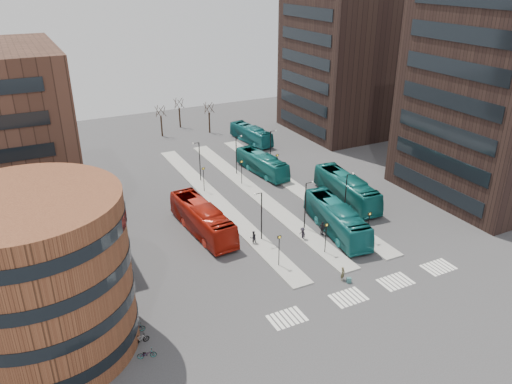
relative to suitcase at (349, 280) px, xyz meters
name	(u,v)px	position (x,y,z in m)	size (l,w,h in m)	color
ground	(383,318)	(-0.56, -6.07, -0.28)	(160.00, 160.00, 0.00)	#303033
island_left	(218,202)	(-4.56, 23.93, -0.21)	(2.50, 45.00, 0.15)	gray
island_mid	(256,193)	(1.44, 23.93, -0.21)	(2.50, 45.00, 0.15)	gray
island_right	(292,186)	(7.44, 23.93, -0.21)	(2.50, 45.00, 0.15)	gray
suitcase	(349,280)	(0.00, 0.00, 0.00)	(0.45, 0.36, 0.56)	navy
red_bus	(202,219)	(-9.50, 16.85, 1.56)	(3.09, 13.19, 3.68)	#A4190C
teal_bus_a	(336,219)	(5.08, 9.55, 1.53)	(3.04, 13.01, 3.62)	#135E60
teal_bus_b	(262,164)	(5.83, 30.53, 1.32)	(2.69, 11.49, 3.20)	#136260
teal_bus_c	(346,189)	(11.48, 16.24, 1.56)	(3.10, 13.24, 3.69)	#125D5B
teal_bus_d	(251,134)	(11.06, 45.00, 1.24)	(2.56, 10.96, 3.05)	#135E63
traveller	(343,274)	(-0.31, 0.68, 0.49)	(0.56, 0.37, 1.53)	brown
commuter_a	(253,238)	(-5.26, 11.52, 0.55)	(0.81, 0.63, 1.66)	black
commuter_b	(322,228)	(3.16, 9.64, 0.61)	(1.04, 0.44, 1.78)	black
commuter_c	(302,234)	(0.39, 9.74, 0.52)	(1.04, 0.60, 1.61)	black
bicycle_near	(147,354)	(-21.56, -1.24, 0.13)	(0.55, 1.58, 0.83)	gray
bicycle_mid	(141,339)	(-21.56, 0.68, 0.19)	(0.44, 1.57, 0.94)	gray
bicycle_far	(136,328)	(-21.56, 2.35, 0.15)	(0.57, 1.65, 0.86)	gray
crosswalk_stripes	(371,290)	(1.19, -2.07, -0.28)	(22.35, 2.40, 0.01)	silver
round_building	(36,278)	(-28.56, 3.93, 6.71)	(15.16, 15.16, 14.00)	brown
tower_near	(505,88)	(31.42, 9.93, 14.72)	(20.12, 20.00, 30.00)	black
tower_far	(350,52)	(31.42, 43.93, 14.72)	(20.12, 20.00, 30.00)	black
sign_poles	(278,198)	(1.04, 16.93, 2.13)	(12.45, 22.12, 3.65)	black
lamp_posts	(267,175)	(2.08, 21.93, 3.30)	(14.04, 20.24, 6.12)	black
bare_trees	(183,118)	(2.11, 56.60, 2.44)	(10.97, 8.14, 5.90)	black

